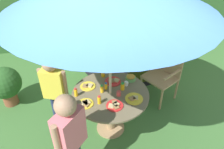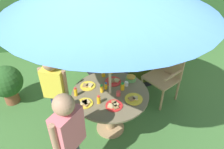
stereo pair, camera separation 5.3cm
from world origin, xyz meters
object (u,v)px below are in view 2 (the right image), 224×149
object	(u,v)px
plate_far_right	(113,81)
cup_near	(126,84)
child_in_blue_shirt	(117,62)
juice_bottle_spot_b	(106,86)
juice_bottle_mid_right	(99,100)
garden_table	(110,103)
plate_center_front	(134,99)
wooden_chair	(166,71)
plate_center_back	(88,86)
plate_near_left	(85,103)
juice_bottle_back_edge	(111,70)
juice_bottle_spot_a	(102,89)
cup_far	(118,94)
juice_bottle_mid_left	(122,86)
potted_plant	(7,83)
snack_bowl	(131,78)
child_in_yellow_shirt	(54,83)
juice_bottle_far_left	(76,92)
child_in_pink_shirt	(68,130)
plate_front_edge	(114,105)
juice_bottle_near_right	(103,73)
dome_tent	(128,34)

from	to	relation	value
plate_far_right	cup_near	bearing A→B (deg)	-34.11
child_in_blue_shirt	juice_bottle_spot_b	distance (m)	0.69
juice_bottle_mid_right	juice_bottle_spot_b	bearing A→B (deg)	64.48
garden_table	plate_center_front	size ratio (longest dim) A/B	4.49
juice_bottle_mid_right	plate_center_front	bearing A→B (deg)	-0.86
wooden_chair	plate_center_back	distance (m)	1.48
plate_near_left	juice_bottle_back_edge	xyz separation A→B (m)	(0.46, 0.65, 0.04)
juice_bottle_spot_a	cup_far	xyz separation A→B (m)	(0.22, -0.11, -0.02)
plate_near_left	juice_bottle_mid_right	distance (m)	0.19
wooden_chair	juice_bottle_mid_left	size ratio (longest dim) A/B	8.46
potted_plant	snack_bowl	size ratio (longest dim) A/B	4.73
potted_plant	juice_bottle_spot_b	xyz separation A→B (m)	(1.65, -0.81, 0.36)
wooden_chair	plate_center_back	world-z (taller)	wooden_chair
juice_bottle_spot_a	cup_far	size ratio (longest dim) A/B	1.82
child_in_yellow_shirt	juice_bottle_far_left	xyz separation A→B (m)	(0.32, -0.27, 0.01)
garden_table	plate_center_back	size ratio (longest dim) A/B	4.92
juice_bottle_spot_a	wooden_chair	bearing A→B (deg)	26.03
snack_bowl	juice_bottle_back_edge	size ratio (longest dim) A/B	1.38
child_in_pink_shirt	juice_bottle_spot_a	world-z (taller)	child_in_pink_shirt
juice_bottle_mid_right	juice_bottle_spot_a	size ratio (longest dim) A/B	0.99
wooden_chair	snack_bowl	bearing A→B (deg)	-92.55
snack_bowl	plate_front_edge	xyz separation A→B (m)	(-0.35, -0.52, -0.03)
child_in_yellow_shirt	juice_bottle_mid_left	bearing A→B (deg)	6.45
potted_plant	juice_bottle_far_left	size ratio (longest dim) A/B	5.68
juice_bottle_near_right	juice_bottle_spot_b	size ratio (longest dim) A/B	1.17
child_in_blue_shirt	juice_bottle_near_right	distance (m)	0.42
child_in_yellow_shirt	juice_bottle_near_right	bearing A→B (deg)	29.47
dome_tent	plate_center_back	xyz separation A→B (m)	(-0.99, -1.71, 0.04)
potted_plant	juice_bottle_mid_left	size ratio (longest dim) A/B	6.21
dome_tent	child_in_pink_shirt	world-z (taller)	dome_tent
garden_table	juice_bottle_near_right	size ratio (longest dim) A/B	8.53
child_in_blue_shirt	snack_bowl	xyz separation A→B (m)	(0.13, -0.49, -0.00)
child_in_yellow_shirt	juice_bottle_spot_a	distance (m)	0.73
garden_table	plate_center_front	distance (m)	0.40
juice_bottle_mid_left	juice_bottle_spot_a	world-z (taller)	juice_bottle_spot_a
juice_bottle_near_right	juice_bottle_mid_right	xyz separation A→B (m)	(-0.14, -0.59, -0.00)
potted_plant	juice_bottle_mid_right	bearing A→B (deg)	-35.74
plate_center_front	potted_plant	bearing A→B (deg)	151.19
garden_table	juice_bottle_far_left	distance (m)	0.55
wooden_chair	juice_bottle_far_left	xyz separation A→B (m)	(-1.58, -0.61, 0.24)
plate_front_edge	juice_bottle_far_left	xyz separation A→B (m)	(-0.49, 0.30, 0.05)
juice_bottle_near_right	juice_bottle_spot_b	xyz separation A→B (m)	(-0.00, -0.31, -0.01)
juice_bottle_mid_left	cup_near	size ratio (longest dim) A/B	1.89
garden_table	plate_near_left	size ratio (longest dim) A/B	5.22
snack_bowl	juice_bottle_spot_a	bearing A→B (deg)	-156.53
juice_bottle_mid_left	juice_bottle_spot_b	xyz separation A→B (m)	(-0.23, 0.06, -0.00)
potted_plant	wooden_chair	bearing A→B (deg)	-5.65
plate_front_edge	juice_bottle_far_left	distance (m)	0.58
juice_bottle_far_left	cup_far	world-z (taller)	juice_bottle_far_left
juice_bottle_far_left	juice_bottle_mid_right	distance (m)	0.37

